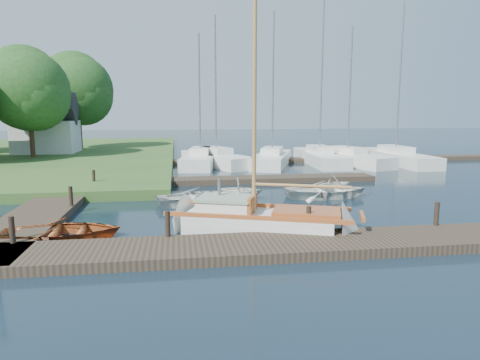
{
  "coord_description": "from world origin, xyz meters",
  "views": [
    {
      "loc": [
        -2.67,
        -17.97,
        4.13
      ],
      "look_at": [
        0.0,
        0.0,
        1.2
      ],
      "focal_mm": 32.0,
      "sensor_mm": 36.0,
      "label": 1
    }
  ],
  "objects": [
    {
      "name": "mooring_post_3",
      "position": [
        6.0,
        -5.0,
        0.7
      ],
      "size": [
        0.16,
        0.16,
        0.8
      ],
      "primitive_type": "cylinder",
      "color": "black",
      "rests_on": "near_dock"
    },
    {
      "name": "pontoon",
      "position": [
        10.0,
        16.0,
        0.15
      ],
      "size": [
        30.0,
        1.6,
        0.3
      ],
      "primitive_type": "cube",
      "color": "#2F271B",
      "rests_on": "ground"
    },
    {
      "name": "tree_7",
      "position": [
        -12.0,
        26.05,
        6.2
      ],
      "size": [
        6.83,
        6.83,
        9.38
      ],
      "color": "#332114",
      "rests_on": "shore"
    },
    {
      "name": "mooring_post_2",
      "position": [
        1.5,
        -5.0,
        0.7
      ],
      "size": [
        0.16,
        0.16,
        0.8
      ],
      "primitive_type": "cylinder",
      "color": "black",
      "rests_on": "near_dock"
    },
    {
      "name": "mooring_post_1",
      "position": [
        -3.0,
        -5.0,
        0.7
      ],
      "size": [
        0.16,
        0.16,
        0.8
      ],
      "primitive_type": "cylinder",
      "color": "black",
      "rests_on": "near_dock"
    },
    {
      "name": "far_dock",
      "position": [
        2.0,
        6.5,
        0.15
      ],
      "size": [
        14.0,
        1.6,
        0.3
      ],
      "primitive_type": "cube",
      "color": "#2F271B",
      "rests_on": "ground"
    },
    {
      "name": "house_c",
      "position": [
        -14.0,
        22.0,
        2.58
      ],
      "size": [
        5.25,
        4.0,
        5.28
      ],
      "color": "beige",
      "rests_on": "shore"
    },
    {
      "name": "sailboat",
      "position": [
        0.25,
        -3.99,
        0.34
      ],
      "size": [
        7.39,
        4.3,
        9.83
      ],
      "rotation": [
        0.0,
        0.0,
        -0.35
      ],
      "color": "silver",
      "rests_on": "ground"
    },
    {
      "name": "tender_c",
      "position": [
        4.47,
        1.56,
        0.41
      ],
      "size": [
        4.06,
        2.94,
        0.83
      ],
      "primitive_type": "imported",
      "rotation": [
        0.0,
        0.0,
        1.55
      ],
      "color": "silver",
      "rests_on": "ground"
    },
    {
      "name": "tender_b",
      "position": [
        0.25,
        1.76,
        0.56
      ],
      "size": [
        2.59,
        2.39,
        1.13
      ],
      "primitive_type": "imported",
      "rotation": [
        0.0,
        0.0,
        1.27
      ],
      "color": "silver",
      "rests_on": "ground"
    },
    {
      "name": "left_dock",
      "position": [
        -8.0,
        2.0,
        0.15
      ],
      "size": [
        2.2,
        18.0,
        0.3
      ],
      "primitive_type": "cube",
      "color": "#2F271B",
      "rests_on": "ground"
    },
    {
      "name": "marina_boat_3",
      "position": [
        8.6,
        14.69,
        0.58
      ],
      "size": [
        2.74,
        9.54,
        12.59
      ],
      "rotation": [
        0.0,
        0.0,
        1.51
      ],
      "color": "silver",
      "rests_on": "ground"
    },
    {
      "name": "marina_boat_5",
      "position": [
        14.59,
        13.77,
        0.57
      ],
      "size": [
        2.47,
        9.68,
        12.32
      ],
      "rotation": [
        0.0,
        0.0,
        1.6
      ],
      "color": "silver",
      "rests_on": "ground"
    },
    {
      "name": "tree_3",
      "position": [
        -14.0,
        18.05,
        5.81
      ],
      "size": [
        6.41,
        6.38,
        8.74
      ],
      "color": "#332114",
      "rests_on": "shore"
    },
    {
      "name": "marina_boat_4",
      "position": [
        10.48,
        13.58,
        0.56
      ],
      "size": [
        4.81,
        8.49,
        10.39
      ],
      "rotation": [
        0.0,
        0.0,
        1.91
      ],
      "color": "silver",
      "rests_on": "ground"
    },
    {
      "name": "near_dock",
      "position": [
        0.0,
        -6.0,
        0.15
      ],
      "size": [
        18.0,
        2.2,
        0.3
      ],
      "primitive_type": "cube",
      "color": "#2F271B",
      "rests_on": "ground"
    },
    {
      "name": "marina_boat_0",
      "position": [
        -0.88,
        14.59,
        0.56
      ],
      "size": [
        3.5,
        8.3,
        9.77
      ],
      "rotation": [
        0.0,
        0.0,
        1.4
      ],
      "color": "silver",
      "rests_on": "ground"
    },
    {
      "name": "tender_d",
      "position": [
        5.23,
        2.53,
        0.58
      ],
      "size": [
        2.74,
        2.57,
        1.16
      ],
      "primitive_type": "imported",
      "rotation": [
        0.0,
        0.0,
        1.94
      ],
      "color": "silver",
      "rests_on": "ground"
    },
    {
      "name": "tender_a",
      "position": [
        -1.66,
        0.9,
        0.4
      ],
      "size": [
        4.34,
        3.46,
        0.8
      ],
      "primitive_type": "imported",
      "rotation": [
        0.0,
        0.0,
        1.76
      ],
      "color": "silver",
      "rests_on": "ground"
    },
    {
      "name": "mooring_post_4",
      "position": [
        -7.0,
        0.0,
        0.7
      ],
      "size": [
        0.16,
        0.16,
        0.8
      ],
      "primitive_type": "cylinder",
      "color": "black",
      "rests_on": "left_dock"
    },
    {
      "name": "dinghy",
      "position": [
        -6.41,
        -3.89,
        0.38
      ],
      "size": [
        3.81,
        2.8,
        0.77
      ],
      "primitive_type": "imported",
      "rotation": [
        0.0,
        0.0,
        1.61
      ],
      "color": "brown",
      "rests_on": "ground"
    },
    {
      "name": "ground",
      "position": [
        0.0,
        0.0,
        0.0
      ],
      "size": [
        160.0,
        160.0,
        0.0
      ],
      "primitive_type": "plane",
      "color": "black",
      "rests_on": "ground"
    },
    {
      "name": "mooring_post_0",
      "position": [
        -7.5,
        -5.0,
        0.7
      ],
      "size": [
        0.16,
        0.16,
        0.8
      ],
      "primitive_type": "cylinder",
      "color": "black",
      "rests_on": "near_dock"
    },
    {
      "name": "marina_boat_1",
      "position": [
        0.33,
        14.69,
        0.57
      ],
      "size": [
        5.26,
        8.38,
        11.1
      ],
      "rotation": [
        0.0,
        0.0,
        1.98
      ],
      "color": "silver",
      "rests_on": "ground"
    },
    {
      "name": "mooring_post_5",
      "position": [
        -7.0,
        5.0,
        0.7
      ],
      "size": [
        0.16,
        0.16,
        0.8
      ],
      "primitive_type": "cylinder",
      "color": "black",
      "rests_on": "left_dock"
    },
    {
      "name": "marina_boat_2",
      "position": [
        4.56,
        13.91,
        0.57
      ],
      "size": [
        4.8,
        8.22,
        11.28
      ],
      "rotation": [
        0.0,
        0.0,
        1.22
      ],
      "color": "silver",
      "rests_on": "ground"
    }
  ]
}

